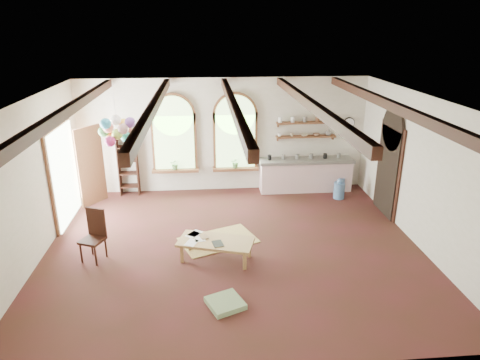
{
  "coord_description": "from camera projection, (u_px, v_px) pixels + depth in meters",
  "views": [
    {
      "loc": [
        -0.58,
        -8.17,
        4.59
      ],
      "look_at": [
        0.19,
        0.6,
        1.33
      ],
      "focal_mm": 32.0,
      "sensor_mm": 36.0,
      "label": 1
    }
  ],
  "objects": [
    {
      "name": "tablet",
      "position": [
        218.0,
        244.0,
        8.53
      ],
      "size": [
        0.25,
        0.32,
        0.01
      ],
      "primitive_type": "cube",
      "rotation": [
        0.0,
        0.0,
        0.22
      ],
      "color": "black",
      "rests_on": "coffee_table"
    },
    {
      "name": "shelf_bowl_a",
      "position": [
        304.0,
        135.0,
        12.06
      ],
      "size": [
        0.22,
        0.22,
        0.05
      ],
      "primitive_type": "imported",
      "color": "beige",
      "rests_on": "wall_shelf_lower"
    },
    {
      "name": "shelf_cup_a",
      "position": [
        280.0,
        135.0,
        12.0
      ],
      "size": [
        0.12,
        0.1,
        0.1
      ],
      "primitive_type": "imported",
      "color": "white",
      "rests_on": "wall_shelf_lower"
    },
    {
      "name": "water_jug_b",
      "position": [
        340.0,
        183.0,
        12.29
      ],
      "size": [
        0.28,
        0.28,
        0.55
      ],
      "color": "#527DB0",
      "rests_on": "floor"
    },
    {
      "name": "shelf_cup_b",
      "position": [
        292.0,
        135.0,
        12.03
      ],
      "size": [
        0.1,
        0.1,
        0.09
      ],
      "primitive_type": "imported",
      "color": "beige",
      "rests_on": "wall_shelf_lower"
    },
    {
      "name": "wall_shelf_upper",
      "position": [
        307.0,
        123.0,
        11.94
      ],
      "size": [
        1.7,
        0.24,
        0.04
      ],
      "primitive_type": "cube",
      "color": "brown",
      "rests_on": "wall_back"
    },
    {
      "name": "bookshelf",
      "position": [
        128.0,
        164.0,
        11.84
      ],
      "size": [
        0.53,
        0.32,
        1.8
      ],
      "color": "#331910",
      "rests_on": "floor"
    },
    {
      "name": "floor_mat",
      "position": [
        218.0,
        240.0,
        9.57
      ],
      "size": [
        1.88,
        1.54,
        0.02
      ],
      "primitive_type": "cube",
      "rotation": [
        0.0,
        0.0,
        0.38
      ],
      "color": "#D5B86A",
      "rests_on": "floor"
    },
    {
      "name": "potted_plant_right",
      "position": [
        236.0,
        163.0,
        12.11
      ],
      "size": [
        0.27,
        0.23,
        0.3
      ],
      "primitive_type": "imported",
      "color": "#598C4C",
      "rests_on": "window_right"
    },
    {
      "name": "table_book",
      "position": [
        201.0,
        238.0,
        8.76
      ],
      "size": [
        0.22,
        0.26,
        0.02
      ],
      "primitive_type": "imported",
      "rotation": [
        0.0,
        0.0,
        0.37
      ],
      "color": "olive",
      "rests_on": "coffee_table"
    },
    {
      "name": "shelf_vase",
      "position": [
        329.0,
        132.0,
        12.09
      ],
      "size": [
        0.18,
        0.18,
        0.19
      ],
      "primitive_type": "imported",
      "color": "slate",
      "rests_on": "wall_shelf_lower"
    },
    {
      "name": "wall_clock",
      "position": [
        349.0,
        123.0,
        12.13
      ],
      "size": [
        0.32,
        0.04,
        0.32
      ],
      "primitive_type": "cylinder",
      "rotation": [
        1.57,
        0.0,
        0.0
      ],
      "color": "black",
      "rests_on": "wall_back"
    },
    {
      "name": "shelf_bowl_b",
      "position": [
        316.0,
        135.0,
        12.09
      ],
      "size": [
        0.2,
        0.2,
        0.06
      ],
      "primitive_type": "imported",
      "color": "#8C664C",
      "rests_on": "wall_shelf_lower"
    },
    {
      "name": "window_left",
      "position": [
        174.0,
        136.0,
        11.8
      ],
      "size": [
        1.3,
        0.28,
        2.2
      ],
      "color": "brown",
      "rests_on": "floor"
    },
    {
      "name": "balloon_cluster",
      "position": [
        117.0,
        130.0,
        9.47
      ],
      "size": [
        0.88,
        0.88,
        1.15
      ],
      "color": "white",
      "rests_on": "floor"
    },
    {
      "name": "floor_cushion",
      "position": [
        225.0,
        303.0,
        7.35
      ],
      "size": [
        0.74,
        0.74,
        0.1
      ],
      "primitive_type": "cube",
      "rotation": [
        0.0,
        0.0,
        0.4
      ],
      "color": "gray",
      "rests_on": "floor"
    },
    {
      "name": "ceiling_beams",
      "position": [
        233.0,
        105.0,
        8.2
      ],
      "size": [
        6.2,
        6.8,
        0.18
      ],
      "primitive_type": null,
      "color": "#331910",
      "rests_on": "ceiling"
    },
    {
      "name": "potted_plant_left",
      "position": [
        175.0,
        164.0,
        11.97
      ],
      "size": [
        0.27,
        0.23,
        0.3
      ],
      "primitive_type": "imported",
      "color": "#598C4C",
      "rests_on": "window_left"
    },
    {
      "name": "window_right",
      "position": [
        235.0,
        135.0,
        11.93
      ],
      "size": [
        1.3,
        0.28,
        2.2
      ],
      "color": "brown",
      "rests_on": "floor"
    },
    {
      "name": "right_doorway",
      "position": [
        388.0,
        172.0,
        10.62
      ],
      "size": [
        0.1,
        1.3,
        2.4
      ],
      "primitive_type": "cube",
      "color": "black",
      "rests_on": "floor"
    },
    {
      "name": "kitchen_counter",
      "position": [
        305.0,
        174.0,
        12.29
      ],
      "size": [
        2.68,
        0.62,
        0.94
      ],
      "color": "silver",
      "rests_on": "floor"
    },
    {
      "name": "water_jug_a",
      "position": [
        339.0,
        190.0,
        11.78
      ],
      "size": [
        0.3,
        0.3,
        0.58
      ],
      "color": "#527DB0",
      "rests_on": "floor"
    },
    {
      "name": "floor",
      "position": [
        234.0,
        247.0,
        9.28
      ],
      "size": [
        8.0,
        8.0,
        0.0
      ],
      "primitive_type": "plane",
      "color": "#4C1F1F",
      "rests_on": "ground"
    },
    {
      "name": "left_doorway",
      "position": [
        64.0,
        175.0,
        10.24
      ],
      "size": [
        0.1,
        1.9,
        2.5
      ],
      "primitive_type": "cube",
      "color": "brown",
      "rests_on": "floor"
    },
    {
      "name": "coffee_table",
      "position": [
        216.0,
        243.0,
        8.68
      ],
      "size": [
        1.65,
        1.11,
        0.43
      ],
      "color": "tan",
      "rests_on": "floor"
    },
    {
      "name": "wall_shelf_lower",
      "position": [
        306.0,
        137.0,
        12.08
      ],
      "size": [
        1.7,
        0.24,
        0.04
      ],
      "primitive_type": "cube",
      "color": "brown",
      "rests_on": "wall_back"
    },
    {
      "name": "side_chair",
      "position": [
        94.0,
        246.0,
        8.71
      ],
      "size": [
        0.56,
        0.56,
        1.08
      ],
      "color": "#331910",
      "rests_on": "floor"
    }
  ]
}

